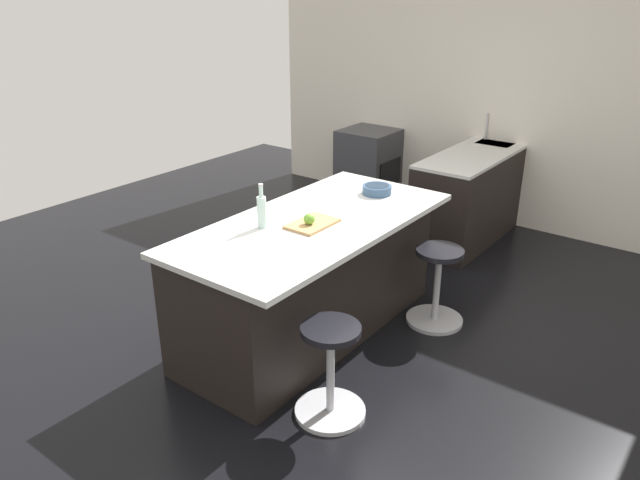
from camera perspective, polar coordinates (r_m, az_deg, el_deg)
The scene contains 11 objects.
ground_plane at distance 4.75m, azimuth -1.59°, elevation -8.29°, with size 8.16×8.16×0.00m, color black.
interior_partition_left at distance 6.86m, azimuth 15.38°, elevation 14.03°, with size 0.12×5.31×2.96m.
sink_cabinet at distance 6.70m, azimuth 15.00°, elevation 4.77°, with size 2.19×0.60×1.17m.
oven_range at distance 7.33m, azimuth 4.52°, elevation 6.89°, with size 0.60×0.61×0.86m.
kitchen_island at distance 4.51m, azimuth -0.99°, elevation -3.37°, with size 2.19×1.04×0.91m.
stool_by_window at distance 4.79m, azimuth 10.82°, elevation -4.44°, with size 0.44×0.44×0.62m.
stool_middle at distance 3.77m, azimuth 0.98°, elevation -12.34°, with size 0.44×0.44×0.62m.
cutting_board at distance 4.22m, azimuth -0.71°, elevation 1.53°, with size 0.36×0.24×0.02m, color tan.
apple_green at distance 4.17m, azimuth -1.01°, elevation 1.98°, with size 0.08×0.08×0.08m, color #609E2D.
water_bottle at distance 4.16m, azimuth -5.45°, elevation 2.73°, with size 0.06×0.06×0.31m.
fruit_bowl at distance 4.85m, azimuth 5.32°, elevation 4.73°, with size 0.23×0.23×0.07m.
Camera 1 is at (3.15, 2.55, 2.48)m, focal length 34.38 mm.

